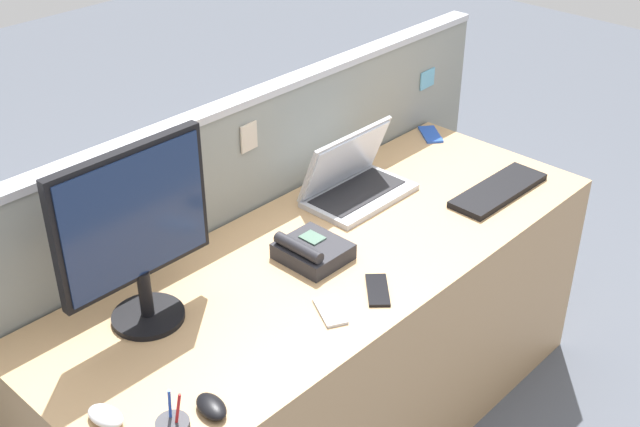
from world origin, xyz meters
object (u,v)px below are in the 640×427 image
object	(u,v)px
desk_phone	(311,251)
keyboard_main	(498,190)
computer_mouse_right_hand	(211,406)
computer_mouse_left_hand	(106,416)
cell_phone_black_slab	(378,290)
cell_phone_silver_slab	(330,311)
cell_phone_blue_case	(431,134)
laptop	(353,179)
desktop_monitor	(135,228)

from	to	relation	value
desk_phone	keyboard_main	xyz separation A→B (m)	(0.74, -0.19, -0.02)
keyboard_main	computer_mouse_right_hand	size ratio (longest dim) A/B	4.08
computer_mouse_left_hand	cell_phone_black_slab	size ratio (longest dim) A/B	0.67
cell_phone_silver_slab	cell_phone_blue_case	distance (m)	1.20
computer_mouse_left_hand	cell_phone_black_slab	world-z (taller)	computer_mouse_left_hand
desk_phone	computer_mouse_right_hand	distance (m)	0.68
cell_phone_silver_slab	cell_phone_blue_case	xyz separation A→B (m)	(1.11, 0.48, 0.00)
laptop	desk_phone	size ratio (longest dim) A/B	1.94
desktop_monitor	laptop	xyz separation A→B (m)	(0.90, 0.03, -0.23)
cell_phone_silver_slab	laptop	bearing A→B (deg)	64.01
desktop_monitor	desk_phone	xyz separation A→B (m)	(0.51, -0.13, -0.26)
laptop	desk_phone	distance (m)	0.42
laptop	cell_phone_silver_slab	world-z (taller)	laptop
computer_mouse_left_hand	desk_phone	bearing A→B (deg)	-1.38
computer_mouse_left_hand	cell_phone_blue_case	size ratio (longest dim) A/B	0.69
desktop_monitor	cell_phone_black_slab	size ratio (longest dim) A/B	3.41
cell_phone_blue_case	desktop_monitor	bearing A→B (deg)	-136.94
cell_phone_silver_slab	cell_phone_black_slab	bearing A→B (deg)	17.05
laptop	cell_phone_blue_case	distance (m)	0.58
cell_phone_black_slab	computer_mouse_left_hand	bearing A→B (deg)	-144.05
computer_mouse_right_hand	cell_phone_black_slab	distance (m)	0.64
computer_mouse_right_hand	cell_phone_silver_slab	bearing A→B (deg)	16.73
laptop	desktop_monitor	bearing A→B (deg)	-177.81
desktop_monitor	computer_mouse_left_hand	distance (m)	0.48
desk_phone	desktop_monitor	bearing A→B (deg)	165.55
cell_phone_blue_case	cell_phone_silver_slab	bearing A→B (deg)	-118.48
laptop	keyboard_main	distance (m)	0.51
keyboard_main	cell_phone_black_slab	world-z (taller)	keyboard_main
desk_phone	computer_mouse_right_hand	size ratio (longest dim) A/B	1.95
desktop_monitor	cell_phone_black_slab	bearing A→B (deg)	-36.22
desktop_monitor	keyboard_main	bearing A→B (deg)	-14.47
computer_mouse_right_hand	cell_phone_blue_case	bearing A→B (deg)	28.97
computer_mouse_left_hand	laptop	bearing A→B (deg)	3.83
desk_phone	cell_phone_blue_case	xyz separation A→B (m)	(0.95, 0.26, -0.03)
desktop_monitor	keyboard_main	distance (m)	1.32
desktop_monitor	computer_mouse_left_hand	bearing A→B (deg)	-140.29
laptop	cell_phone_blue_case	world-z (taller)	laptop
desk_phone	cell_phone_black_slab	xyz separation A→B (m)	(0.01, -0.25, -0.03)
keyboard_main	computer_mouse_left_hand	distance (m)	1.55
desk_phone	cell_phone_black_slab	size ratio (longest dim) A/B	1.30
keyboard_main	computer_mouse_left_hand	xyz separation A→B (m)	(-1.55, 0.07, 0.01)
laptop	computer_mouse_right_hand	size ratio (longest dim) A/B	3.77
cell_phone_black_slab	cell_phone_blue_case	world-z (taller)	same
cell_phone_black_slab	desktop_monitor	bearing A→B (deg)	-170.90
desk_phone	cell_phone_blue_case	world-z (taller)	desk_phone
desktop_monitor	cell_phone_silver_slab	world-z (taller)	desktop_monitor
desktop_monitor	laptop	distance (m)	0.92
desk_phone	cell_phone_silver_slab	bearing A→B (deg)	-125.22
laptop	keyboard_main	xyz separation A→B (m)	(0.36, -0.36, -0.05)
computer_mouse_right_hand	keyboard_main	bearing A→B (deg)	13.80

